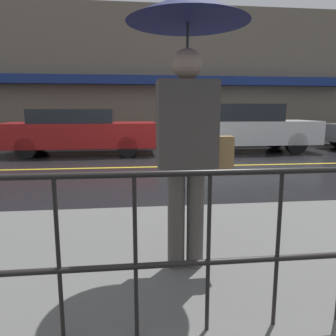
{
  "coord_description": "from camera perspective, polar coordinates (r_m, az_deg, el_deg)",
  "views": [
    {
      "loc": [
        -0.85,
        -8.07,
        1.42
      ],
      "look_at": [
        -0.11,
        -1.86,
        0.3
      ],
      "focal_mm": 35.0,
      "sensor_mm": 36.0,
      "label": 1
    }
  ],
  "objects": [
    {
      "name": "railing_foreground",
      "position": [
        2.02,
        18.75,
        -9.84
      ],
      "size": [
        12.0,
        0.04,
        0.97
      ],
      "color": "black",
      "rests_on": "sidewalk_near"
    },
    {
      "name": "pedestrian",
      "position": [
        2.58,
        3.52,
        16.64
      ],
      "size": [
        0.92,
        0.92,
        2.13
      ],
      "color": "#4C4742",
      "rests_on": "sidewalk_near"
    },
    {
      "name": "ground_plane",
      "position": [
        8.24,
        -0.79,
        0.21
      ],
      "size": [
        80.0,
        80.0,
        0.0
      ],
      "primitive_type": "plane",
      "color": "black"
    },
    {
      "name": "sidewalk_near",
      "position": [
        3.27,
        9.16,
        -14.41
      ],
      "size": [
        28.0,
        2.8,
        0.13
      ],
      "color": "#60605E",
      "rests_on": "ground_plane"
    },
    {
      "name": "building_storefront",
      "position": [
        14.19,
        -3.48,
        15.71
      ],
      "size": [
        28.0,
        0.85,
        5.64
      ],
      "color": "#706656",
      "rests_on": "ground_plane"
    },
    {
      "name": "car_white",
      "position": [
        11.42,
        12.99,
        6.86
      ],
      "size": [
        4.73,
        1.77,
        1.6
      ],
      "color": "silver",
      "rests_on": "ground_plane"
    },
    {
      "name": "car_red",
      "position": [
        10.87,
        -15.17,
        6.22
      ],
      "size": [
        4.78,
        1.84,
        1.43
      ],
      "color": "maroon",
      "rests_on": "ground_plane"
    },
    {
      "name": "sidewalk_far",
      "position": [
        13.03,
        -3.05,
        4.14
      ],
      "size": [
        28.0,
        2.09,
        0.13
      ],
      "color": "#60605E",
      "rests_on": "ground_plane"
    },
    {
      "name": "lane_marking",
      "position": [
        8.24,
        -0.79,
        0.24
      ],
      "size": [
        25.2,
        0.12,
        0.01
      ],
      "color": "gold",
      "rests_on": "ground_plane"
    }
  ]
}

